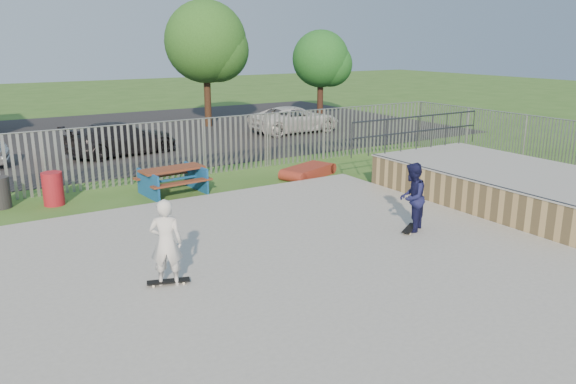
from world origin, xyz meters
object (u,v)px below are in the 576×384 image
picnic_table (173,181)px  tree_right (321,59)px  trash_bin_grey (0,193)px  car_dark (122,138)px  skater_navy (412,197)px  skater_white (166,243)px  funbox (308,171)px  trash_bin_red (53,189)px  car_white (295,119)px  tree_mid (206,42)px

picnic_table → tree_right: (13.99, 12.05, 3.10)m
trash_bin_grey → car_dark: (5.12, 5.82, 0.24)m
car_dark → skater_navy: skater_navy is taller
picnic_table → skater_white: bearing=-116.7°
trash_bin_grey → skater_white: 8.08m
skater_white → picnic_table: bearing=-83.5°
trash_bin_grey → skater_white: (2.11, -7.79, 0.54)m
funbox → trash_bin_red: size_ratio=2.13×
picnic_table → funbox: size_ratio=1.01×
picnic_table → trash_bin_grey: bearing=161.4°
picnic_table → car_dark: bearing=81.3°
car_white → tree_right: size_ratio=0.91×
tree_mid → tree_right: (7.29, -0.30, -1.00)m
funbox → car_white: (4.83, 8.43, 0.50)m
tree_right → skater_white: 25.16m
trash_bin_grey → skater_navy: skater_navy is taller
tree_mid → trash_bin_red: bearing=-130.7°
trash_bin_grey → tree_right: size_ratio=0.17×
trash_bin_grey → tree_right: 21.89m
car_white → car_dark: bearing=96.4°
car_white → tree_mid: 6.45m
funbox → car_dark: size_ratio=0.45×
funbox → skater_white: 9.79m
skater_white → skater_navy: bearing=-153.4°
car_white → tree_right: 6.53m
car_dark → funbox: bearing=-157.6°
trash_bin_red → tree_mid: (10.08, 11.72, 4.03)m
picnic_table → skater_white: size_ratio=1.24×
trash_bin_grey → skater_navy: size_ratio=0.54×
skater_white → tree_right: bearing=-103.7°
car_dark → tree_mid: tree_mid is taller
tree_right → skater_white: size_ratio=3.11×
funbox → skater_navy: (-1.34, -6.46, 0.80)m
trash_bin_grey → tree_mid: tree_mid is taller
tree_mid → tree_right: size_ratio=1.28×
trash_bin_red → trash_bin_grey: 1.41m
trash_bin_red → tree_mid: size_ratio=0.14×
picnic_table → car_white: 12.59m
picnic_table → car_white: size_ratio=0.44×
tree_mid → tree_right: tree_mid is taller
funbox → skater_white: (-7.43, -6.33, 0.80)m
trash_bin_grey → tree_mid: (11.41, 11.25, 4.07)m
funbox → skater_navy: bearing=-122.6°
funbox → skater_white: skater_white is taller
car_white → tree_mid: size_ratio=0.71×
tree_mid → skater_white: (-9.31, -19.03, -3.53)m
picnic_table → trash_bin_grey: 4.84m
picnic_table → car_dark: car_dark is taller
car_dark → skater_white: (-3.01, -13.61, 0.30)m
funbox → trash_bin_grey: bearing=150.4°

